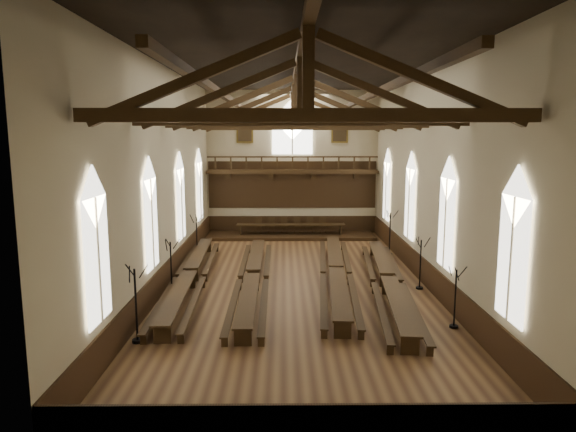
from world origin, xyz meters
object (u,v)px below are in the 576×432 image
refectory_row_c (337,271)px  refectory_row_d (388,279)px  refectory_row_a (190,273)px  refectory_row_b (253,275)px  candelabrum_right_far (390,241)px  candelabrum_left_near (137,319)px  candelabrum_right_mid (420,273)px  candelabrum_left_far (197,244)px  candelabrum_right_near (455,309)px  dais (291,235)px  high_table (291,226)px  candelabrum_left_mid (171,277)px

refectory_row_c → refectory_row_d: (2.17, -1.39, -0.01)m
refectory_row_a → refectory_row_d: bearing=-6.2°
refectory_row_b → candelabrum_right_far: bearing=39.6°
candelabrum_left_near → refectory_row_a: bearing=85.2°
candelabrum_right_mid → candelabrum_right_far: size_ratio=0.91×
candelabrum_left_far → candelabrum_right_mid: size_ratio=1.04×
candelabrum_left_near → candelabrum_right_far: size_ratio=1.02×
refectory_row_a → refectory_row_b: (2.95, -0.31, -0.01)m
candelabrum_right_near → candelabrum_right_mid: size_ratio=0.95×
refectory_row_a → refectory_row_b: bearing=-6.0°
refectory_row_c → candelabrum_left_far: candelabrum_left_far is taller
dais → high_table: high_table is taller
refectory_row_a → dais: refectory_row_a is taller
refectory_row_c → high_table: size_ratio=1.97×
candelabrum_right_near → refectory_row_c: bearing=121.7°
candelabrum_left_mid → candelabrum_left_far: candelabrum_left_far is taller
dais → candelabrum_right_mid: 13.42m
refectory_row_c → candelabrum_right_near: 6.94m
candelabrum_right_mid → high_table: bearing=115.1°
refectory_row_a → candelabrum_left_far: candelabrum_left_far is taller
high_table → refectory_row_b: bearing=-99.3°
candelabrum_left_far → candelabrum_left_mid: bearing=-90.0°
refectory_row_c → dais: bearing=100.5°
refectory_row_c → dais: refectory_row_c is taller
candelabrum_left_near → candelabrum_right_near: (11.10, 1.22, -0.12)m
candelabrum_left_near → candelabrum_right_far: candelabrum_left_near is taller
candelabrum_left_mid → candelabrum_right_far: candelabrum_right_far is taller
refectory_row_c → refectory_row_d: size_ratio=1.01×
refectory_row_d → candelabrum_right_mid: candelabrum_right_mid is taller
dais → candelabrum_left_far: candelabrum_left_far is taller
candelabrum_left_near → candelabrum_left_mid: bearing=90.0°
high_table → candelabrum_left_near: bearing=-106.7°
refectory_row_b → candelabrum_right_far: (7.59, 6.28, 0.27)m
refectory_row_b → dais: (1.91, 11.71, -0.43)m
refectory_row_c → high_table: 11.18m
dais → refectory_row_b: bearing=-99.3°
candelabrum_right_far → candelabrum_left_far: bearing=-177.1°
candelabrum_right_far → candelabrum_right_near: bearing=-90.0°
candelabrum_left_mid → candelabrum_right_near: (11.10, -4.18, -0.05)m
refectory_row_b → candelabrum_left_mid: 3.66m
refectory_row_b → high_table: 11.87m
refectory_row_c → candelabrum_left_mid: 7.66m
candelabrum_left_near → candelabrum_right_far: 16.86m
refectory_row_a → candelabrum_right_near: 11.88m
candelabrum_right_near → candelabrum_right_mid: bearing=90.0°
high_table → candelabrum_left_mid: size_ratio=3.02×
refectory_row_c → candelabrum_right_far: 6.65m
candelabrum_left_mid → dais: bearing=66.9°
candelabrum_left_near → refectory_row_d: bearing=30.8°
dais → candelabrum_right_far: bearing=-43.7°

